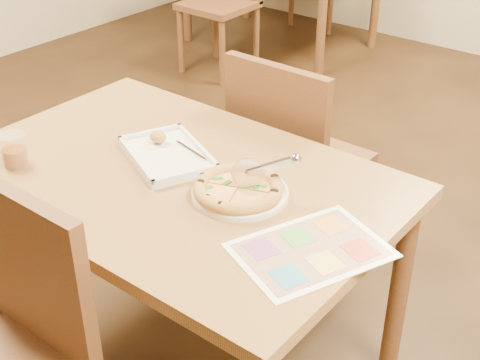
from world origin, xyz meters
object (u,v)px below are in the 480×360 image
Objects in this scene: chair_far at (289,145)px; pizza_cutter at (263,169)px; pizza at (238,189)px; appetizer_tray at (167,154)px; chair_near at (8,325)px; dining_table at (175,198)px; menu at (311,250)px; plate at (240,193)px; glass_tumbler at (15,152)px.

chair_far reaches higher than pizza_cutter.
pizza is 0.31m from appetizer_tray.
chair_near is at bearing 90.00° from chair_far.
pizza_cutter reaches higher than pizza.
pizza_cutter is at bearing 66.69° from chair_near.
dining_table is at bearing -176.27° from pizza.
pizza is at bearing 69.65° from chair_near.
pizza reaches higher than menu.
chair_near reaches higher than pizza_cutter.
pizza_cutter is at bearing -0.40° from appetizer_tray.
chair_far reaches higher than menu.
pizza is 0.30m from menu.
plate is 2.69× the size of glass_tumbler.
plate reaches higher than dining_table.
chair_far is 0.66m from pizza_cutter.
menu is (0.52, 0.54, 0.16)m from chair_near.
chair_far is at bearing 90.00° from chair_near.
appetizer_tray reaches higher than plate.
pizza reaches higher than dining_table.
chair_far is at bearing 81.50° from appetizer_tray.
pizza is at bearing -82.90° from plate.
glass_tumbler is at bearing 168.38° from pizza_cutter.
plate is 0.74× the size of menu.
glass_tumbler is (-0.32, -0.31, 0.03)m from appetizer_tray.
dining_table is at bearing 90.00° from chair_near.
pizza is at bearing -7.52° from appetizer_tray.
glass_tumbler reaches higher than dining_table.
pizza_cutter is at bearing 153.27° from menu.
chair_far is at bearing 111.29° from pizza.
menu is (0.60, -0.12, -0.01)m from appetizer_tray.
glass_tumbler is (-0.63, -0.27, 0.02)m from pizza.
pizza_cutter is 0.41× the size of menu.
glass_tumbler is at bearing -156.05° from plate.
pizza_cutter reaches higher than dining_table.
glass_tumbler is (-0.68, -0.31, -0.05)m from pizza_cutter.
dining_table is 2.77× the size of chair_near.
glass_tumbler reaches higher than appetizer_tray.
plate is (0.23, 0.63, 0.16)m from chair_near.
menu is at bearing -7.30° from dining_table.
appetizer_tray is (-0.31, 0.03, 0.00)m from plate.
appetizer_tray is at bearing 143.73° from pizza_cutter.
chair_near is 0.57m from glass_tumbler.
plate is 0.31m from appetizer_tray.
chair_far reaches higher than pizza.
chair_near and chair_far have the same top height.
pizza_cutter is (0.28, 0.05, 0.18)m from dining_table.
chair_near is 1.20m from chair_far.
chair_far is 1.28× the size of appetizer_tray.
plate is at bearing 162.68° from menu.
chair_far is 1.30× the size of menu.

